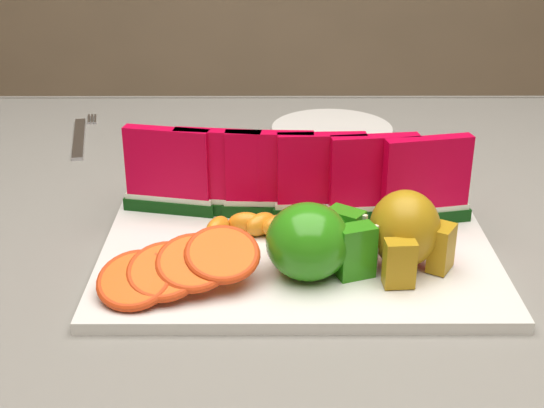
% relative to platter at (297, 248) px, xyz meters
% --- Properties ---
extents(table, '(1.40, 0.90, 0.75)m').
position_rel_platter_xyz_m(table, '(-0.05, 0.05, -0.11)').
color(table, '#47321C').
rests_on(table, ground).
extents(tablecloth, '(1.53, 1.03, 0.20)m').
position_rel_platter_xyz_m(tablecloth, '(-0.05, 0.05, -0.05)').
color(tablecloth, slate).
rests_on(tablecloth, table).
extents(platter, '(0.40, 0.30, 0.01)m').
position_rel_platter_xyz_m(platter, '(0.00, 0.00, 0.00)').
color(platter, silver).
rests_on(platter, tablecloth).
extents(apple_cluster, '(0.11, 0.09, 0.07)m').
position_rel_platter_xyz_m(apple_cluster, '(0.01, -0.06, 0.04)').
color(apple_cluster, '#338817').
rests_on(apple_cluster, platter).
extents(pear_cluster, '(0.10, 0.10, 0.08)m').
position_rel_platter_xyz_m(pear_cluster, '(0.10, -0.05, 0.04)').
color(pear_cluster, '#AB740F').
rests_on(pear_cluster, platter).
extents(side_plate, '(0.21, 0.21, 0.01)m').
position_rel_platter_xyz_m(side_plate, '(0.06, 0.37, -0.00)').
color(side_plate, silver).
rests_on(side_plate, tablecloth).
extents(fork, '(0.05, 0.19, 0.00)m').
position_rel_platter_xyz_m(fork, '(-0.31, 0.36, -0.00)').
color(fork, silver).
rests_on(fork, tablecloth).
extents(watermelon_row, '(0.39, 0.07, 0.10)m').
position_rel_platter_xyz_m(watermelon_row, '(-0.00, 0.06, 0.05)').
color(watermelon_row, '#073611').
rests_on(watermelon_row, platter).
extents(orange_fan_front, '(0.16, 0.11, 0.05)m').
position_rel_platter_xyz_m(orange_fan_front, '(-0.11, -0.09, 0.03)').
color(orange_fan_front, '#F35A01').
rests_on(orange_fan_front, platter).
extents(orange_fan_back, '(0.35, 0.12, 0.05)m').
position_rel_platter_xyz_m(orange_fan_back, '(0.01, 0.13, 0.03)').
color(orange_fan_back, '#F35A01').
rests_on(orange_fan_back, platter).
extents(tangerine_segments, '(0.17, 0.07, 0.02)m').
position_rel_platter_xyz_m(tangerine_segments, '(-0.01, 0.01, 0.02)').
color(tangerine_segments, '#FC6904').
rests_on(tangerine_segments, platter).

